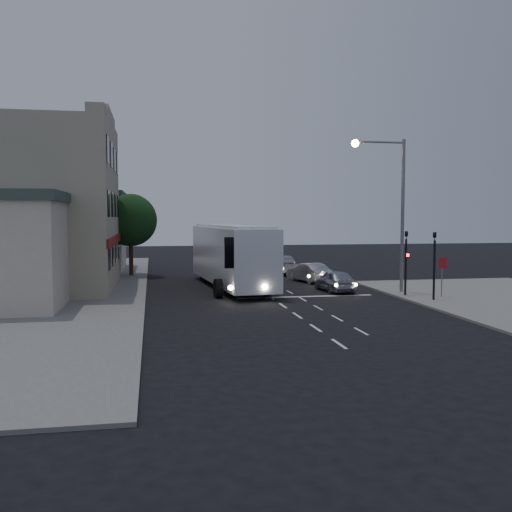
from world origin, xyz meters
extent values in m
plane|color=black|center=(0.00, 0.00, 0.00)|extent=(120.00, 120.00, 0.00)
cube|color=slate|center=(-13.00, 8.00, 0.06)|extent=(12.00, 50.00, 0.12)
cube|color=silver|center=(0.00, -10.00, 0.01)|extent=(0.12, 1.60, 0.01)
cube|color=silver|center=(0.00, -7.00, 0.01)|extent=(0.12, 1.60, 0.01)
cube|color=silver|center=(0.00, -4.00, 0.01)|extent=(0.12, 1.60, 0.01)
cube|color=silver|center=(0.00, -1.00, 0.01)|extent=(0.12, 1.60, 0.01)
cube|color=silver|center=(0.00, 2.00, 0.01)|extent=(0.12, 1.60, 0.01)
cube|color=silver|center=(0.00, 5.00, 0.01)|extent=(0.12, 1.60, 0.01)
cube|color=silver|center=(0.00, 8.00, 0.01)|extent=(0.12, 1.60, 0.01)
cube|color=silver|center=(0.00, 11.00, 0.01)|extent=(0.12, 1.60, 0.01)
cube|color=silver|center=(0.00, 14.00, 0.01)|extent=(0.12, 1.60, 0.01)
cube|color=silver|center=(0.00, 17.00, 0.01)|extent=(0.12, 1.60, 0.01)
cube|color=silver|center=(1.60, -8.00, 0.01)|extent=(0.10, 1.50, 0.01)
cube|color=silver|center=(1.60, -5.00, 0.01)|extent=(0.10, 1.50, 0.01)
cube|color=silver|center=(1.60, -2.00, 0.01)|extent=(0.10, 1.50, 0.01)
cube|color=silver|center=(1.60, 1.00, 0.01)|extent=(0.10, 1.50, 0.01)
cube|color=silver|center=(1.60, 4.00, 0.01)|extent=(0.10, 1.50, 0.01)
cube|color=silver|center=(1.60, 7.00, 0.01)|extent=(0.10, 1.50, 0.01)
cube|color=silver|center=(1.60, 10.00, 0.01)|extent=(0.10, 1.50, 0.01)
cube|color=silver|center=(1.60, 13.00, 0.01)|extent=(0.10, 1.50, 0.01)
cube|color=silver|center=(1.60, 16.00, 0.01)|extent=(0.10, 1.50, 0.01)
cube|color=silver|center=(1.60, 19.00, 0.01)|extent=(0.10, 1.50, 0.01)
cube|color=silver|center=(2.00, 2.00, 0.01)|extent=(8.00, 0.35, 0.01)
cube|color=white|center=(-1.60, 6.97, 2.14)|extent=(3.96, 13.38, 3.51)
cube|color=white|center=(-1.60, 6.97, 3.95)|extent=(3.48, 12.90, 0.20)
cube|color=black|center=(-1.60, 0.43, 2.69)|extent=(2.53, 0.37, 1.65)
cube|color=black|center=(-0.21, 7.52, 2.86)|extent=(1.06, 10.94, 0.99)
cube|color=black|center=(-2.98, 7.52, 2.86)|extent=(1.06, 10.94, 0.99)
cube|color=#940400|center=(-0.20, 8.07, 1.65)|extent=(0.59, 6.02, 1.54)
cube|color=#940400|center=(-2.99, 8.07, 1.65)|extent=(0.59, 6.02, 1.54)
cylinder|color=black|center=(-2.97, 2.36, 0.55)|extent=(0.48, 1.13, 1.10)
cylinder|color=black|center=(-0.22, 2.36, 0.55)|extent=(0.48, 1.13, 1.10)
cylinder|color=black|center=(-2.97, 9.72, 0.55)|extent=(0.48, 1.13, 1.10)
cylinder|color=black|center=(-0.22, 9.72, 0.55)|extent=(0.48, 1.13, 1.10)
cylinder|color=black|center=(-2.97, 11.58, 0.55)|extent=(0.48, 1.13, 1.10)
cylinder|color=black|center=(-0.22, 11.58, 0.55)|extent=(0.48, 1.13, 1.10)
cylinder|color=#FFF2CC|center=(-2.53, 0.36, 0.82)|extent=(0.29, 0.08, 0.29)
cylinder|color=#FFF2CC|center=(-0.66, 0.36, 0.82)|extent=(0.29, 0.08, 0.29)
imported|color=#9294A3|center=(4.39, 3.80, 0.67)|extent=(1.84, 4.04, 1.34)
imported|color=silver|center=(4.21, 9.05, 0.67)|extent=(2.40, 4.31, 1.35)
imported|color=#A9AAB2|center=(3.72, 15.13, 0.74)|extent=(2.42, 5.22, 1.48)
cylinder|color=black|center=(7.60, 0.80, 1.72)|extent=(0.12, 0.12, 3.20)
imported|color=black|center=(7.60, 0.80, 3.77)|extent=(0.15, 0.18, 0.90)
cube|color=black|center=(7.60, 0.62, 2.42)|extent=(0.25, 0.12, 0.30)
cube|color=#FF0C0C|center=(7.60, 0.55, 2.42)|extent=(0.16, 0.02, 0.18)
cylinder|color=black|center=(8.30, -1.20, 1.72)|extent=(0.12, 0.12, 3.20)
imported|color=black|center=(8.30, -1.20, 3.77)|extent=(0.18, 0.15, 0.90)
cylinder|color=slate|center=(9.30, -0.20, 1.12)|extent=(0.06, 0.06, 2.00)
cube|color=#A41215|center=(9.30, -0.27, 2.02)|extent=(0.45, 0.03, 0.60)
cylinder|color=slate|center=(8.00, 2.20, 4.62)|extent=(0.20, 0.20, 9.00)
cylinder|color=slate|center=(6.50, 2.20, 8.92)|extent=(3.00, 0.12, 0.12)
sphere|color=#FFBF59|center=(5.00, 2.20, 8.82)|extent=(0.44, 0.44, 0.44)
cube|color=tan|center=(-14.00, 8.00, 5.12)|extent=(10.00, 12.00, 10.00)
cube|color=tan|center=(-9.50, 8.00, 10.37)|extent=(1.00, 12.00, 0.50)
cube|color=tan|center=(-9.50, 8.00, 10.87)|extent=(1.00, 6.00, 0.50)
cube|color=maroon|center=(-8.95, 8.00, 3.12)|extent=(0.15, 12.00, 0.50)
cube|color=black|center=(-8.98, 3.50, 2.32)|extent=(0.06, 1.30, 1.50)
cube|color=black|center=(-8.98, 6.50, 2.32)|extent=(0.06, 1.30, 1.50)
cube|color=black|center=(-8.98, 9.50, 2.32)|extent=(0.06, 1.30, 1.50)
cube|color=black|center=(-8.98, 12.50, 2.32)|extent=(0.06, 1.30, 1.50)
cube|color=black|center=(-8.98, 3.50, 5.32)|extent=(0.06, 1.30, 1.50)
cube|color=black|center=(-8.98, 6.50, 5.32)|extent=(0.06, 1.30, 1.50)
cube|color=black|center=(-8.98, 9.50, 5.32)|extent=(0.06, 1.30, 1.50)
cube|color=black|center=(-8.98, 12.50, 5.32)|extent=(0.06, 1.30, 1.50)
cube|color=black|center=(-8.98, 3.50, 8.32)|extent=(0.06, 1.30, 1.50)
cube|color=black|center=(-8.98, 6.50, 8.32)|extent=(0.06, 1.30, 1.50)
cube|color=black|center=(-8.98, 9.50, 8.32)|extent=(0.06, 1.30, 1.50)
cube|color=black|center=(-8.98, 12.50, 8.32)|extent=(0.06, 1.30, 1.50)
cube|color=#C9B696|center=(-13.50, 20.00, 3.12)|extent=(9.00, 9.00, 6.00)
cube|color=#3A483F|center=(-13.50, 20.00, 6.37)|extent=(9.40, 9.40, 0.50)
cylinder|color=black|center=(-8.20, 15.00, 1.52)|extent=(0.32, 0.32, 2.80)
sphere|color=#123718|center=(-8.20, 15.00, 4.32)|extent=(4.00, 4.00, 4.00)
sphere|color=#1A3B13|center=(-8.00, 15.60, 5.02)|extent=(2.60, 2.60, 2.60)
sphere|color=#123718|center=(-8.50, 14.40, 4.72)|extent=(2.40, 2.40, 2.40)
camera|label=1|loc=(-6.62, -29.46, 4.62)|focal=40.00mm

